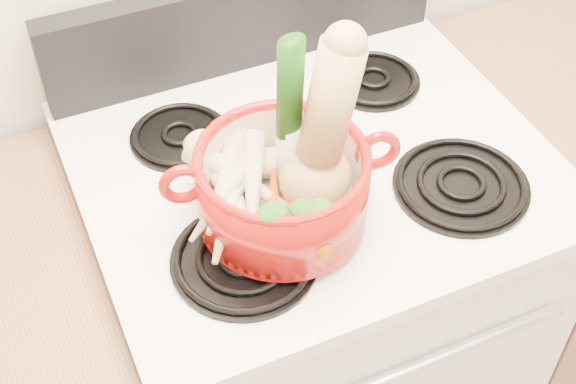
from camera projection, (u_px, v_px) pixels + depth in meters
name	position (u px, v px, depth m)	size (l,w,h in m)	color
stove_body	(308.00, 325.00, 1.71)	(0.76, 0.65, 0.92)	white
cooktop	(313.00, 165.00, 1.37)	(0.78, 0.67, 0.03)	white
control_backsplash	(245.00, 21.00, 1.48)	(0.76, 0.05, 0.18)	black
oven_handle	(403.00, 373.00, 1.26)	(0.02, 0.02, 0.60)	silver
burner_front_left	(244.00, 258.00, 1.19)	(0.22, 0.22, 0.02)	black
burner_front_right	(461.00, 184.00, 1.30)	(0.22, 0.22, 0.02)	black
burner_back_left	(180.00, 135.00, 1.38)	(0.17, 0.17, 0.02)	black
burner_back_right	(374.00, 79.00, 1.49)	(0.17, 0.17, 0.02)	black
dutch_oven	(283.00, 188.00, 1.19)	(0.26, 0.26, 0.13)	#9B0F0A
pot_handle_left	(183.00, 184.00, 1.14)	(0.07, 0.07, 0.02)	#9B0F0A
pot_handle_right	(378.00, 150.00, 1.19)	(0.07, 0.07, 0.02)	#9B0F0A
squash	(317.00, 131.00, 1.13)	(0.12, 0.12, 0.28)	tan
leek	(289.00, 118.00, 1.14)	(0.05, 0.05, 0.29)	beige
ginger	(271.00, 163.00, 1.25)	(0.08, 0.06, 0.04)	tan
parsnip_0	(232.00, 194.00, 1.20)	(0.05, 0.05, 0.24)	beige
parsnip_1	(231.00, 198.00, 1.19)	(0.05, 0.05, 0.22)	#EDE6C1
parsnip_2	(244.00, 179.00, 1.20)	(0.05, 0.05, 0.20)	beige
parsnip_3	(221.00, 197.00, 1.18)	(0.04, 0.04, 0.16)	beige
parsnip_4	(227.00, 170.00, 1.21)	(0.05, 0.05, 0.23)	beige
parsnip_5	(253.00, 188.00, 1.18)	(0.04, 0.04, 0.20)	beige
carrot_0	(290.00, 205.00, 1.19)	(0.03, 0.03, 0.16)	#CD5F0A
carrot_1	(273.00, 213.00, 1.18)	(0.04, 0.04, 0.17)	#D94E0A
carrot_2	(310.00, 215.00, 1.17)	(0.03, 0.03, 0.15)	#C85E0A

